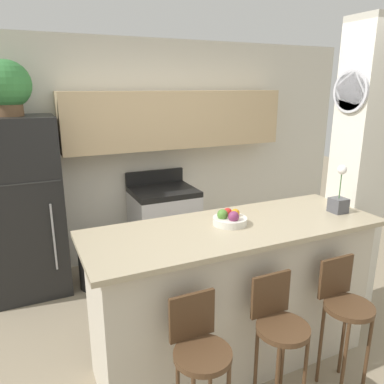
% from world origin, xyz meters
% --- Properties ---
extents(ground_plane, '(14.00, 14.00, 0.00)m').
position_xyz_m(ground_plane, '(0.00, 0.00, 0.00)').
color(ground_plane, gray).
extents(wall_back, '(5.60, 0.38, 2.55)m').
position_xyz_m(wall_back, '(0.14, 2.04, 1.43)').
color(wall_back, silver).
rests_on(wall_back, ground_plane).
extents(pillar_right, '(0.38, 0.33, 2.55)m').
position_xyz_m(pillar_right, '(1.23, 0.09, 1.28)').
color(pillar_right, silver).
rests_on(pillar_right, ground_plane).
extents(counter_bar, '(2.13, 0.76, 1.10)m').
position_xyz_m(counter_bar, '(0.00, 0.00, 0.55)').
color(counter_bar, beige).
rests_on(counter_bar, ground_plane).
extents(refrigerator, '(0.73, 0.64, 1.77)m').
position_xyz_m(refrigerator, '(-1.35, 1.75, 0.89)').
color(refrigerator, black).
rests_on(refrigerator, ground_plane).
extents(stove_range, '(0.71, 0.62, 1.07)m').
position_xyz_m(stove_range, '(0.12, 1.76, 0.46)').
color(stove_range, silver).
rests_on(stove_range, ground_plane).
extents(bar_stool_left, '(0.32, 0.32, 0.93)m').
position_xyz_m(bar_stool_left, '(-0.54, -0.53, 0.61)').
color(bar_stool_left, '#4C331E').
rests_on(bar_stool_left, ground_plane).
extents(bar_stool_mid, '(0.32, 0.32, 0.93)m').
position_xyz_m(bar_stool_mid, '(0.00, -0.53, 0.61)').
color(bar_stool_mid, '#4C331E').
rests_on(bar_stool_mid, ground_plane).
extents(bar_stool_right, '(0.32, 0.32, 0.93)m').
position_xyz_m(bar_stool_right, '(0.54, -0.53, 0.61)').
color(bar_stool_right, '#4C331E').
rests_on(bar_stool_right, ground_plane).
extents(potted_plant_on_fridge, '(0.43, 0.43, 0.50)m').
position_xyz_m(potted_plant_on_fridge, '(-1.35, 1.75, 2.04)').
color(potted_plant_on_fridge, brown).
rests_on(potted_plant_on_fridge, refrigerator).
extents(orchid_vase, '(0.12, 0.12, 0.37)m').
position_xyz_m(orchid_vase, '(0.86, -0.08, 1.21)').
color(orchid_vase, '#4C4C51').
rests_on(orchid_vase, counter_bar).
extents(fruit_bowl, '(0.24, 0.24, 0.11)m').
position_xyz_m(fruit_bowl, '(-0.03, 0.04, 1.14)').
color(fruit_bowl, silver).
rests_on(fruit_bowl, counter_bar).
extents(trash_bin, '(0.28, 0.28, 0.38)m').
position_xyz_m(trash_bin, '(-0.76, 1.54, 0.19)').
color(trash_bin, black).
rests_on(trash_bin, ground_plane).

